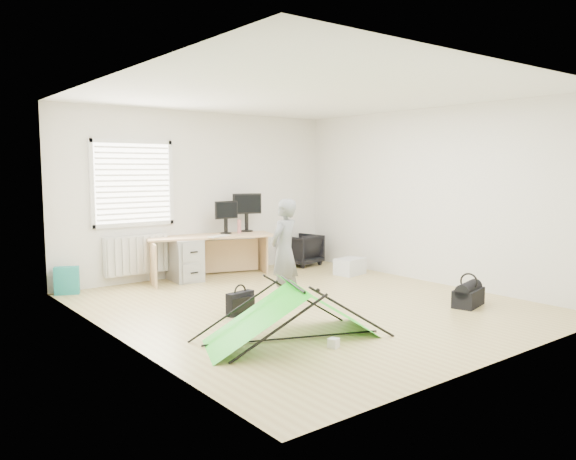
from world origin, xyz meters
TOP-DOWN VIEW (x-y plane):
  - ground at (0.00, 0.00)m, footprint 5.50×5.50m
  - back_wall at (0.00, 2.75)m, footprint 5.00×0.02m
  - window at (-1.20, 2.71)m, footprint 1.20×0.06m
  - radiator at (-1.20, 2.67)m, footprint 1.00×0.12m
  - desk at (-0.06, 2.38)m, footprint 2.14×1.21m
  - filing_cabinet at (-0.50, 2.41)m, footprint 0.48×0.61m
  - monitor_left at (0.25, 2.40)m, footprint 0.42×0.09m
  - monitor_right at (0.72, 2.48)m, footprint 0.51×0.24m
  - keyboard at (-0.05, 2.12)m, footprint 0.42×0.24m
  - thermos at (0.47, 2.34)m, footprint 0.07×0.07m
  - office_chair at (1.85, 2.38)m, footprint 0.71×0.72m
  - person at (-0.18, 0.25)m, footprint 0.59×0.50m
  - kite at (-1.07, -1.05)m, footprint 2.07×1.49m
  - storage_crate at (1.93, 1.19)m, footprint 0.54×0.42m
  - tote_bag at (-2.28, 2.57)m, footprint 0.36×0.26m
  - laptop_bag at (-0.95, 0.13)m, footprint 0.39×0.17m
  - white_box at (-0.92, -1.52)m, footprint 0.12×0.12m
  - duffel_bag at (1.61, -1.33)m, footprint 0.57×0.39m

SIDE VIEW (x-z plane):
  - ground at x=0.00m, z-range 0.00..0.00m
  - white_box at x=-0.92m, z-range 0.00..0.10m
  - duffel_bag at x=1.61m, z-range 0.00..0.23m
  - storage_crate at x=1.93m, z-range 0.00..0.27m
  - laptop_bag at x=-0.95m, z-range 0.00..0.28m
  - tote_bag at x=-2.28m, z-range 0.00..0.39m
  - office_chair at x=1.85m, z-range 0.00..0.57m
  - kite at x=-1.07m, z-range 0.00..0.59m
  - filing_cabinet at x=-0.50m, z-range 0.00..0.67m
  - desk at x=-0.06m, z-range 0.00..0.70m
  - radiator at x=-1.20m, z-range 0.15..0.75m
  - person at x=-0.18m, z-range 0.00..1.38m
  - keyboard at x=-0.05m, z-range 0.70..0.71m
  - thermos at x=0.47m, z-range 0.70..0.93m
  - monitor_left at x=0.25m, z-range 0.70..1.09m
  - monitor_right at x=0.72m, z-range 0.70..1.18m
  - back_wall at x=0.00m, z-range 0.00..2.70m
  - window at x=-1.20m, z-range 0.95..2.15m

